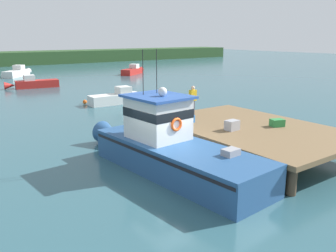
% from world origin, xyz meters
% --- Properties ---
extents(ground_plane, '(200.00, 200.00, 0.00)m').
position_xyz_m(ground_plane, '(0.00, 0.00, 0.00)').
color(ground_plane, '#2D5660').
extents(dock, '(6.00, 9.00, 1.20)m').
position_xyz_m(dock, '(4.80, 0.00, 1.07)').
color(dock, '#4C3D2D').
rests_on(dock, ground).
extents(main_fishing_boat, '(3.15, 9.91, 4.80)m').
position_xyz_m(main_fishing_boat, '(0.16, 0.28, 1.01)').
color(main_fishing_boat, '#285184').
rests_on(main_fishing_boat, ground).
extents(crate_stack_near_edge, '(0.62, 0.47, 0.45)m').
position_xyz_m(crate_stack_near_edge, '(3.56, 0.07, 1.42)').
color(crate_stack_near_edge, '#9E9EA3').
rests_on(crate_stack_near_edge, dock).
extents(crate_single_by_cleat, '(0.71, 0.62, 0.34)m').
position_xyz_m(crate_single_by_cleat, '(5.76, -0.69, 1.37)').
color(crate_single_by_cleat, '#2D8442').
rests_on(crate_single_by_cleat, dock).
extents(bait_bucket, '(0.32, 0.32, 0.34)m').
position_xyz_m(bait_bucket, '(3.07, 2.31, 1.37)').
color(bait_bucket, '#2866B2').
rests_on(bait_bucket, dock).
extents(deckhand_by_the_boat, '(0.36, 0.22, 1.63)m').
position_xyz_m(deckhand_by_the_boat, '(3.84, 3.18, 2.06)').
color(deckhand_by_the_boat, '#383842').
rests_on(deckhand_by_the_boat, dock).
extents(moored_boat_outer_mooring, '(5.44, 1.93, 1.36)m').
position_xyz_m(moored_boat_outer_mooring, '(2.69, 27.92, 0.47)').
color(moored_boat_outer_mooring, red).
rests_on(moored_boat_outer_mooring, ground).
extents(moored_boat_mid_harbor, '(4.78, 5.16, 1.49)m').
position_xyz_m(moored_boat_mid_harbor, '(4.20, 40.45, 0.51)').
color(moored_boat_mid_harbor, silver).
rests_on(moored_boat_mid_harbor, ground).
extents(moored_boat_near_channel, '(5.18, 4.09, 1.41)m').
position_xyz_m(moored_boat_near_channel, '(18.35, 33.82, 0.49)').
color(moored_boat_near_channel, red).
rests_on(moored_boat_near_channel, ground).
extents(moored_boat_far_left, '(5.33, 1.50, 1.35)m').
position_xyz_m(moored_boat_far_left, '(5.74, 14.66, 0.46)').
color(moored_boat_far_left, white).
rests_on(moored_boat_far_left, ground).
extents(mooring_buoy_spare_mooring, '(0.34, 0.34, 0.34)m').
position_xyz_m(mooring_buoy_spare_mooring, '(3.33, 16.04, 0.17)').
color(mooring_buoy_spare_mooring, '#EA5B19').
rests_on(mooring_buoy_spare_mooring, ground).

